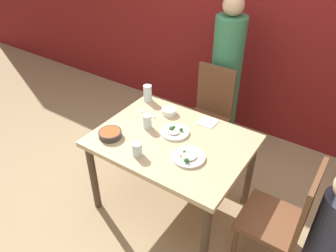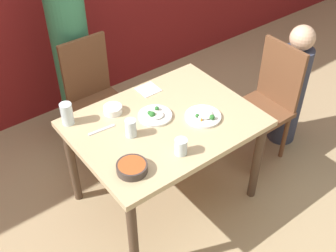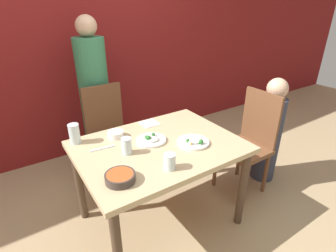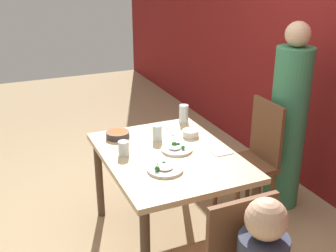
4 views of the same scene
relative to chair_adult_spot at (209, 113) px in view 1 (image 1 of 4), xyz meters
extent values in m
plane|color=tan|center=(0.09, -0.79, -0.51)|extent=(10.00, 10.00, 0.00)
cube|color=maroon|center=(0.09, 0.73, 0.84)|extent=(10.00, 0.06, 2.70)
cube|color=tan|center=(0.09, -0.79, 0.19)|extent=(1.17, 0.88, 0.04)
cylinder|color=#4C3828|center=(-0.44, -1.17, -0.17)|extent=(0.06, 0.06, 0.68)
cylinder|color=#4C3828|center=(0.61, -1.17, -0.17)|extent=(0.06, 0.06, 0.68)
cylinder|color=#4C3828|center=(-0.44, -0.40, -0.17)|extent=(0.06, 0.06, 0.68)
cylinder|color=#4C3828|center=(0.61, -0.40, -0.17)|extent=(0.06, 0.06, 0.68)
cube|color=brown|center=(0.00, -0.07, -0.07)|extent=(0.40, 0.40, 0.04)
cube|color=brown|center=(0.00, 0.11, 0.20)|extent=(0.38, 0.03, 0.50)
cylinder|color=brown|center=(-0.17, -0.24, -0.30)|extent=(0.04, 0.04, 0.42)
cylinder|color=brown|center=(0.16, -0.24, -0.30)|extent=(0.04, 0.04, 0.42)
cylinder|color=brown|center=(-0.17, 0.09, -0.30)|extent=(0.04, 0.04, 0.42)
cylinder|color=brown|center=(0.16, 0.09, -0.30)|extent=(0.04, 0.04, 0.42)
cube|color=brown|center=(0.94, -0.86, -0.07)|extent=(0.40, 0.40, 0.04)
cube|color=brown|center=(1.13, -0.86, 0.20)|extent=(0.03, 0.38, 0.50)
cylinder|color=brown|center=(0.78, -0.70, -0.30)|extent=(0.04, 0.04, 0.42)
cylinder|color=brown|center=(0.78, -1.03, -0.30)|extent=(0.04, 0.04, 0.42)
cylinder|color=brown|center=(1.11, -0.70, -0.30)|extent=(0.04, 0.04, 0.42)
cylinder|color=#387F56|center=(0.00, 0.31, 0.17)|extent=(0.30, 0.30, 1.37)
sphere|color=#DBAD89|center=(0.00, 0.31, 0.95)|extent=(0.20, 0.20, 0.20)
cylinder|color=#33384C|center=(1.30, -0.86, -0.08)|extent=(0.23, 0.23, 0.86)
cylinder|color=#3D332D|center=(-0.32, -1.03, 0.24)|extent=(0.18, 0.18, 0.05)
cylinder|color=#BC5123|center=(-0.32, -1.03, 0.26)|extent=(0.16, 0.16, 0.01)
cylinder|color=white|center=(0.31, -0.91, 0.22)|extent=(0.24, 0.24, 0.02)
ellipsoid|color=white|center=(0.31, -0.91, 0.24)|extent=(0.11, 0.11, 0.02)
cone|color=orange|center=(0.26, -0.94, 0.24)|extent=(0.02, 0.02, 0.03)
sphere|color=#2D702D|center=(0.33, -0.97, 0.25)|extent=(0.03, 0.03, 0.03)
sphere|color=#2D702D|center=(0.26, -0.90, 0.24)|extent=(0.03, 0.03, 0.03)
cylinder|color=white|center=(0.06, -0.71, 0.22)|extent=(0.22, 0.22, 0.02)
ellipsoid|color=white|center=(0.07, -0.73, 0.24)|extent=(0.09, 0.09, 0.02)
sphere|color=#2D702D|center=(0.10, -0.68, 0.24)|extent=(0.03, 0.03, 0.03)
sphere|color=#2D702D|center=(0.04, -0.69, 0.24)|extent=(0.03, 0.03, 0.03)
sphere|color=#2D702D|center=(0.04, -0.72, 0.25)|extent=(0.04, 0.04, 0.04)
cylinder|color=white|center=(-0.13, -0.51, 0.24)|extent=(0.12, 0.12, 0.05)
cylinder|color=white|center=(-0.13, -0.51, 0.26)|extent=(0.11, 0.11, 0.01)
cylinder|color=silver|center=(-0.02, -1.08, 0.26)|extent=(0.08, 0.08, 0.10)
cylinder|color=silver|center=(-0.16, -0.77, 0.27)|extent=(0.07, 0.07, 0.12)
cylinder|color=silver|center=(-0.41, -0.43, 0.29)|extent=(0.08, 0.08, 0.15)
cube|color=white|center=(0.21, -0.44, 0.21)|extent=(0.14, 0.14, 0.01)
cube|color=silver|center=(-0.28, -0.62, 0.21)|extent=(0.18, 0.04, 0.01)
camera|label=1|loc=(1.17, -2.45, 1.73)|focal=35.00mm
camera|label=2|loc=(-1.17, -2.46, 1.92)|focal=45.00mm
camera|label=3|loc=(-0.77, -2.21, 1.16)|focal=28.00mm
camera|label=4|loc=(2.52, -1.86, 1.49)|focal=45.00mm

